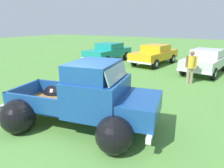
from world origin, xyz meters
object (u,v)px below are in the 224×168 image
object	(u,v)px
spectator_1	(191,65)
vintage_pickup_truck	(89,102)
show_car_0	(108,51)
show_car_1	(155,54)
show_car_2	(206,60)

from	to	relation	value
spectator_1	vintage_pickup_truck	bearing A→B (deg)	143.87
show_car_0	show_car_1	size ratio (longest dim) A/B	0.96
show_car_0	spectator_1	world-z (taller)	spectator_1
show_car_0	show_car_2	world-z (taller)	same
show_car_1	show_car_2	size ratio (longest dim) A/B	1.04
show_car_0	show_car_1	world-z (taller)	same
show_car_2	vintage_pickup_truck	bearing A→B (deg)	-4.10
show_car_1	spectator_1	size ratio (longest dim) A/B	2.83
vintage_pickup_truck	show_car_1	world-z (taller)	vintage_pickup_truck
show_car_1	show_car_2	world-z (taller)	same
show_car_0	show_car_1	distance (m)	3.70
vintage_pickup_truck	spectator_1	xyz separation A→B (m)	(1.66, 6.11, 0.17)
spectator_1	show_car_1	bearing A→B (deg)	18.32
vintage_pickup_truck	show_car_1	xyz separation A→B (m)	(-1.56, 10.04, 0.03)
show_car_0	spectator_1	size ratio (longest dim) A/B	2.71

